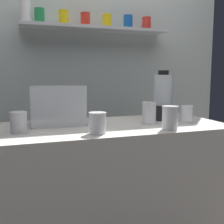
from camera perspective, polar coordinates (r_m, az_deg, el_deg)
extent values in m
cube|color=beige|center=(1.80, 0.00, -16.94)|extent=(1.40, 0.64, 0.90)
cube|color=silver|center=(2.38, -6.02, 8.80)|extent=(2.60, 0.04, 2.50)
cube|color=silver|center=(2.32, -3.15, 16.92)|extent=(1.20, 0.20, 0.02)
cylinder|color=#268C4C|center=(2.24, -14.83, 18.75)|extent=(0.08, 0.08, 0.11)
cylinder|color=yellow|center=(2.26, -10.04, 18.77)|extent=(0.08, 0.08, 0.11)
cylinder|color=red|center=(2.32, -5.54, 18.55)|extent=(0.08, 0.08, 0.11)
cylinder|color=yellow|center=(2.37, -1.06, 18.37)|extent=(0.08, 0.08, 0.11)
cylinder|color=#1959B2|center=(2.41, 3.35, 18.16)|extent=(0.08, 0.08, 0.11)
cylinder|color=red|center=(2.50, 7.19, 17.74)|extent=(0.08, 0.08, 0.11)
cylinder|color=white|center=(2.25, -17.57, 19.33)|extent=(0.08, 0.08, 0.17)
cube|color=white|center=(1.72, -11.28, -2.44)|extent=(0.32, 0.23, 0.01)
cube|color=white|center=(1.60, -10.87, 1.02)|extent=(0.32, 0.01, 0.24)
cube|color=white|center=(1.81, -11.83, 1.77)|extent=(0.32, 0.01, 0.24)
cube|color=white|center=(1.69, -16.67, 1.21)|extent=(0.01, 0.23, 0.24)
cube|color=white|center=(1.73, -6.21, 1.62)|extent=(0.01, 0.23, 0.24)
cone|color=orange|center=(1.72, -10.01, -1.84)|extent=(0.19, 0.08, 0.03)
cone|color=orange|center=(1.70, -12.03, -1.89)|extent=(0.03, 0.15, 0.03)
cone|color=orange|center=(1.74, -12.78, -1.79)|extent=(0.03, 0.15, 0.03)
cone|color=orange|center=(1.72, -11.98, -1.81)|extent=(0.18, 0.09, 0.03)
cone|color=orange|center=(1.70, -11.04, -0.63)|extent=(0.16, 0.04, 0.03)
cone|color=orange|center=(1.69, -11.30, -0.59)|extent=(0.15, 0.10, 0.04)
cone|color=orange|center=(1.72, -9.76, -0.90)|extent=(0.16, 0.14, 0.03)
cone|color=orange|center=(1.71, -9.17, -0.42)|extent=(0.13, 0.14, 0.04)
cone|color=orange|center=(1.72, -9.63, -0.22)|extent=(0.18, 0.12, 0.02)
cone|color=orange|center=(1.71, -9.18, 0.50)|extent=(0.16, 0.08, 0.03)
cone|color=orange|center=(1.69, -12.19, 0.55)|extent=(0.15, 0.09, 0.04)
cone|color=orange|center=(1.71, -13.59, -0.30)|extent=(0.14, 0.10, 0.02)
cone|color=orange|center=(1.68, -11.08, 1.11)|extent=(0.14, 0.04, 0.03)
cone|color=orange|center=(1.70, -12.60, 1.21)|extent=(0.10, 0.18, 0.03)
cylinder|color=black|center=(1.89, 10.45, -0.07)|extent=(0.16, 0.16, 0.10)
cylinder|color=silver|center=(1.88, 10.56, 4.50)|extent=(0.13, 0.13, 0.20)
cylinder|color=orange|center=(1.89, 10.50, 2.03)|extent=(0.11, 0.11, 0.04)
cylinder|color=black|center=(1.88, 10.65, 8.05)|extent=(0.07, 0.07, 0.03)
cylinder|color=white|center=(1.52, -18.83, -2.14)|extent=(0.09, 0.09, 0.10)
cylinder|color=maroon|center=(1.52, -18.80, -2.82)|extent=(0.08, 0.08, 0.07)
cylinder|color=white|center=(1.51, -18.92, -0.07)|extent=(0.09, 0.09, 0.01)
cylinder|color=white|center=(1.42, -3.03, -2.42)|extent=(0.09, 0.09, 0.11)
cylinder|color=orange|center=(1.42, -3.03, -2.72)|extent=(0.08, 0.08, 0.09)
cylinder|color=white|center=(1.41, -3.05, -0.19)|extent=(0.09, 0.09, 0.01)
cylinder|color=white|center=(1.72, 7.73, -0.30)|extent=(0.09, 0.09, 0.13)
cylinder|color=orange|center=(1.72, 7.72, -0.62)|extent=(0.08, 0.08, 0.11)
cylinder|color=white|center=(1.71, 7.77, 1.94)|extent=(0.09, 0.09, 0.01)
cylinder|color=white|center=(1.55, 11.95, -1.32)|extent=(0.09, 0.09, 0.13)
cylinder|color=red|center=(1.55, 11.92, -2.29)|extent=(0.08, 0.08, 0.07)
cylinder|color=white|center=(1.54, 12.02, 1.12)|extent=(0.09, 0.09, 0.01)
cylinder|color=white|center=(1.83, 15.19, -0.44)|extent=(0.08, 0.08, 0.10)
cylinder|color=orange|center=(1.83, 15.18, -0.69)|extent=(0.07, 0.07, 0.09)
cylinder|color=white|center=(1.82, 15.25, 1.25)|extent=(0.08, 0.08, 0.01)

